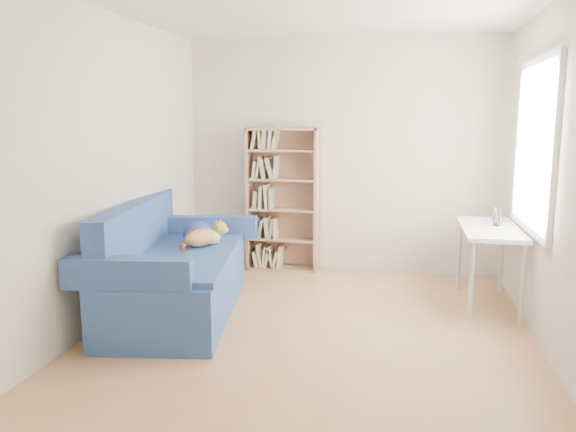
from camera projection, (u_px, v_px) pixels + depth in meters
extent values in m
plane|color=#AE794E|center=(313.00, 332.00, 4.59)|extent=(4.00, 4.00, 0.00)
cube|color=silver|center=(342.00, 157.00, 6.30)|extent=(3.50, 0.04, 2.60)
cube|color=silver|center=(244.00, 215.00, 2.44)|extent=(3.50, 0.04, 2.60)
cube|color=silver|center=(109.00, 169.00, 4.71)|extent=(0.04, 4.00, 2.60)
cube|color=silver|center=(555.00, 178.00, 4.02)|extent=(0.04, 4.00, 2.60)
cube|color=white|center=(537.00, 146.00, 4.57)|extent=(0.01, 1.20, 1.30)
cube|color=navy|center=(178.00, 285.00, 5.01)|extent=(1.25, 2.13, 0.50)
cube|color=navy|center=(136.00, 229.00, 5.00)|extent=(0.50, 2.00, 0.49)
cube|color=navy|center=(211.00, 227.00, 5.83)|extent=(0.96, 0.33, 0.22)
cube|color=navy|center=(128.00, 273.00, 4.07)|extent=(0.96, 0.33, 0.22)
cube|color=navy|center=(179.00, 256.00, 4.96)|extent=(1.21, 1.96, 0.06)
ellipsoid|color=#30399D|center=(199.00, 234.00, 5.44)|extent=(0.32, 0.35, 0.24)
ellipsoid|color=#A55212|center=(201.00, 237.00, 5.22)|extent=(0.32, 0.44, 0.16)
ellipsoid|color=silver|center=(211.00, 237.00, 5.32)|extent=(0.17, 0.20, 0.10)
ellipsoid|color=#3C1E10|center=(196.00, 234.00, 5.17)|extent=(0.18, 0.23, 0.08)
sphere|color=#A55212|center=(212.00, 228.00, 5.48)|extent=(0.14, 0.14, 0.14)
cone|color=#A55212|center=(212.00, 220.00, 5.51)|extent=(0.07, 0.07, 0.07)
cone|color=#A55212|center=(209.00, 222.00, 5.44)|extent=(0.07, 0.07, 0.07)
cylinder|color=#51BD25|center=(210.00, 231.00, 5.42)|extent=(0.12, 0.07, 0.11)
cylinder|color=#3C1E10|center=(190.00, 246.00, 5.01)|extent=(0.05, 0.16, 0.05)
cube|color=#A7755A|center=(249.00, 199.00, 6.44)|extent=(0.03, 0.25, 1.62)
cube|color=#A7755A|center=(317.00, 201.00, 6.29)|extent=(0.03, 0.25, 1.62)
cube|color=#A7755A|center=(282.00, 129.00, 6.23)|extent=(0.81, 0.25, 0.03)
cube|color=#A7755A|center=(283.00, 268.00, 6.50)|extent=(0.81, 0.25, 0.03)
cube|color=#A7755A|center=(285.00, 199.00, 6.48)|extent=(0.81, 0.02, 1.62)
cube|color=white|center=(490.00, 229.00, 5.10)|extent=(0.51, 1.11, 0.04)
cylinder|color=silver|center=(502.00, 257.00, 5.61)|extent=(0.04, 0.04, 0.71)
cylinder|color=silver|center=(523.00, 286.00, 4.64)|extent=(0.04, 0.04, 0.71)
cylinder|color=silver|center=(459.00, 255.00, 5.69)|extent=(0.04, 0.04, 0.71)
cylinder|color=silver|center=(471.00, 283.00, 4.72)|extent=(0.04, 0.04, 0.71)
cylinder|color=white|center=(496.00, 220.00, 5.15)|extent=(0.09, 0.09, 0.10)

